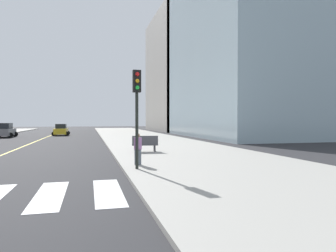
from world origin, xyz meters
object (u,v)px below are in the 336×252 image
object	(u,v)px
pedestrian_waiting_east	(138,148)
car_yellow_nearest	(61,130)
traffic_light_near_corner	(137,99)
car_gray_third	(5,131)
park_bench	(145,144)

from	to	relation	value
pedestrian_waiting_east	car_yellow_nearest	bearing A→B (deg)	113.64
traffic_light_near_corner	pedestrian_waiting_east	size ratio (longest dim) A/B	2.88
traffic_light_near_corner	pedestrian_waiting_east	bearing A→B (deg)	-100.60
car_gray_third	traffic_light_near_corner	distance (m)	34.89
traffic_light_near_corner	park_bench	world-z (taller)	traffic_light_near_corner
car_gray_third	park_bench	bearing A→B (deg)	-58.53
car_gray_third	traffic_light_near_corner	xyz separation A→B (m)	(13.27, -32.18, 2.39)
car_yellow_nearest	traffic_light_near_corner	xyz separation A→B (m)	(6.27, -35.74, 2.48)
car_gray_third	pedestrian_waiting_east	world-z (taller)	car_gray_third
park_bench	car_yellow_nearest	bearing A→B (deg)	21.15
car_yellow_nearest	park_bench	xyz separation A→B (m)	(7.95, -28.39, -0.13)
car_yellow_nearest	park_bench	bearing A→B (deg)	106.80
traffic_light_near_corner	park_bench	bearing A→B (deg)	-102.88
traffic_light_near_corner	pedestrian_waiting_east	distance (m)	2.63
car_yellow_nearest	car_gray_third	distance (m)	7.85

